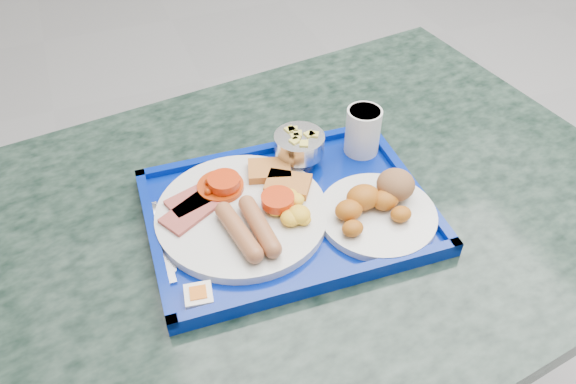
{
  "coord_description": "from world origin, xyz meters",
  "views": [
    {
      "loc": [
        -1.11,
        -0.93,
        1.42
      ],
      "look_at": [
        -0.88,
        -0.33,
        0.82
      ],
      "focal_mm": 35.0,
      "sensor_mm": 36.0,
      "label": 1
    }
  ],
  "objects_px": {
    "tray": "(288,213)",
    "fruit_bowl": "(299,145)",
    "bread_plate": "(378,206)",
    "table": "(285,285)",
    "main_plate": "(247,209)",
    "juice_cup": "(363,130)"
  },
  "relations": [
    {
      "from": "tray",
      "to": "juice_cup",
      "type": "distance_m",
      "value": 0.21
    },
    {
      "from": "main_plate",
      "to": "bread_plate",
      "type": "xyz_separation_m",
      "value": [
        0.19,
        -0.07,
        0.0
      ]
    },
    {
      "from": "table",
      "to": "main_plate",
      "type": "bearing_deg",
      "value": -179.91
    },
    {
      "from": "tray",
      "to": "juice_cup",
      "type": "relative_size",
      "value": 5.33
    },
    {
      "from": "tray",
      "to": "fruit_bowl",
      "type": "distance_m",
      "value": 0.13
    },
    {
      "from": "tray",
      "to": "bread_plate",
      "type": "height_order",
      "value": "bread_plate"
    },
    {
      "from": "bread_plate",
      "to": "table",
      "type": "bearing_deg",
      "value": 150.82
    },
    {
      "from": "fruit_bowl",
      "to": "juice_cup",
      "type": "bearing_deg",
      "value": -4.39
    },
    {
      "from": "main_plate",
      "to": "bread_plate",
      "type": "bearing_deg",
      "value": -20.6
    },
    {
      "from": "bread_plate",
      "to": "fruit_bowl",
      "type": "relative_size",
      "value": 2.15
    },
    {
      "from": "table",
      "to": "juice_cup",
      "type": "relative_size",
      "value": 15.28
    },
    {
      "from": "main_plate",
      "to": "fruit_bowl",
      "type": "relative_size",
      "value": 3.13
    },
    {
      "from": "bread_plate",
      "to": "fruit_bowl",
      "type": "xyz_separation_m",
      "value": [
        -0.07,
        0.17,
        0.02
      ]
    },
    {
      "from": "table",
      "to": "main_plate",
      "type": "relative_size",
      "value": 4.83
    },
    {
      "from": "table",
      "to": "juice_cup",
      "type": "bearing_deg",
      "value": 24.77
    },
    {
      "from": "main_plate",
      "to": "juice_cup",
      "type": "height_order",
      "value": "juice_cup"
    },
    {
      "from": "tray",
      "to": "main_plate",
      "type": "height_order",
      "value": "main_plate"
    },
    {
      "from": "fruit_bowl",
      "to": "tray",
      "type": "bearing_deg",
      "value": -120.42
    },
    {
      "from": "juice_cup",
      "to": "main_plate",
      "type": "bearing_deg",
      "value": -161.14
    },
    {
      "from": "bread_plate",
      "to": "main_plate",
      "type": "bearing_deg",
      "value": 159.4
    },
    {
      "from": "tray",
      "to": "bread_plate",
      "type": "relative_size",
      "value": 2.45
    },
    {
      "from": "tray",
      "to": "fruit_bowl",
      "type": "relative_size",
      "value": 5.26
    }
  ]
}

